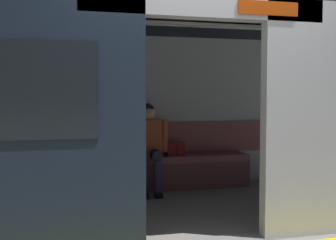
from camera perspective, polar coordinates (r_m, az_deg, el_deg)
train_car at (r=4.69m, az=-0.45°, el=5.86°), size 6.40×2.64×2.27m
bench_seat at (r=5.72m, az=-1.92°, el=-6.10°), size 2.71×0.44×0.47m
person_seated at (r=5.61m, az=-2.76°, el=-2.92°), size 0.55×0.70×1.19m
handbag at (r=5.81m, az=1.02°, el=-4.02°), size 0.26×0.15×0.17m
book at (r=5.66m, az=-6.63°, el=-4.96°), size 0.21×0.26×0.03m
grab_pole_door at (r=3.99m, az=-3.88°, el=0.08°), size 0.04×0.04×2.13m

